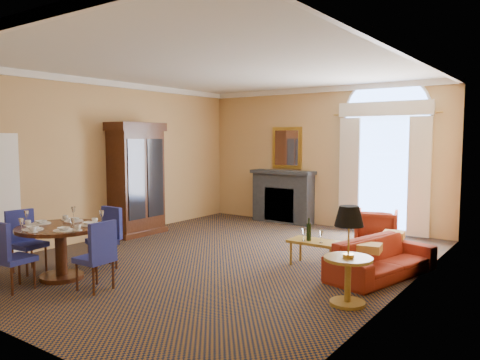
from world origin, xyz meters
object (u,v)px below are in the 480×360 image
Objects in this scene: sofa at (382,258)px; armchair at (376,228)px; armoire at (136,181)px; dining_table at (61,239)px; coffee_table at (314,242)px; side_table at (349,243)px.

sofa is 2.48× the size of armchair.
armoire is 3.10× the size of armchair.
dining_table reaches higher than coffee_table.
coffee_table is (-1.07, -0.08, 0.12)m from sofa.
sofa is 1.08m from coffee_table.
coffee_table is 0.68× the size of side_table.
dining_table is 1.03× the size of side_table.
sofa is 2.31× the size of coffee_table.
coffee_table is at bearing 108.76° from sofa.
coffee_table is at bearing 45.61° from dining_table.
armchair is 0.63× the size of side_table.
side_table is at bearing 88.23° from armchair.
sofa is at bearing 0.06° from armoire.
armoire is 4.97m from armchair.
dining_table is 4.70m from sofa.
coffee_table is at bearing 130.16° from side_table.
coffee_table is (2.68, 2.74, -0.18)m from dining_table.
armchair is at bearing 36.03° from sofa.
armoire is 1.25× the size of sofa.
side_table is (5.32, -1.40, -0.37)m from armoire.
dining_table is at bearing 42.06° from armchair.
coffee_table reaches higher than armchair.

